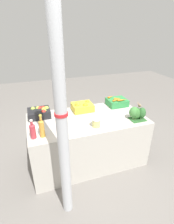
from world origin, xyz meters
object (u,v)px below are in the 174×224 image
(support_pole, at_px, (62,125))
(sparrow_bird, at_px, (140,105))
(orange_crate, at_px, (82,107))
(juice_bottle_ruby, at_px, (33,131))
(pickle_jar, at_px, (96,123))
(apple_crate, at_px, (40,112))
(carrot_crate, at_px, (117,102))
(juice_bottle_amber, at_px, (42,128))
(broccoli_pile, at_px, (136,113))

(support_pole, height_order, sparrow_bird, support_pole)
(orange_crate, height_order, juice_bottle_ruby, juice_bottle_ruby)
(pickle_jar, bearing_deg, apple_crate, 141.67)
(support_pole, relative_size, apple_crate, 7.30)
(carrot_crate, bearing_deg, orange_crate, 179.80)
(apple_crate, xyz_separation_m, orange_crate, (0.66, -0.01, -0.00))
(orange_crate, xyz_separation_m, carrot_crate, (0.63, -0.00, -0.01))
(juice_bottle_ruby, relative_size, juice_bottle_amber, 0.84)
(juice_bottle_ruby, bearing_deg, orange_crate, 35.06)
(apple_crate, relative_size, broccoli_pile, 1.37)
(juice_bottle_amber, relative_size, sparrow_bird, 2.21)
(carrot_crate, bearing_deg, juice_bottle_ruby, -158.74)
(apple_crate, height_order, juice_bottle_amber, juice_bottle_amber)
(carrot_crate, height_order, broccoli_pile, broccoli_pile)
(orange_crate, xyz_separation_m, pickle_jar, (0.03, -0.54, -0.01))
(juice_bottle_ruby, bearing_deg, sparrow_bird, 0.35)
(juice_bottle_amber, distance_m, sparrow_bird, 1.37)
(apple_crate, bearing_deg, juice_bottle_amber, -91.75)
(carrot_crate, xyz_separation_m, sparrow_bird, (0.06, -0.54, 0.16))
(orange_crate, bearing_deg, support_pole, -116.25)
(carrot_crate, height_order, pickle_jar, carrot_crate)
(orange_crate, distance_m, juice_bottle_amber, 0.87)
(orange_crate, height_order, carrot_crate, carrot_crate)
(juice_bottle_ruby, height_order, juice_bottle_amber, juice_bottle_amber)
(carrot_crate, bearing_deg, apple_crate, 179.63)
(carrot_crate, relative_size, juice_bottle_ruby, 1.29)
(apple_crate, relative_size, juice_bottle_amber, 1.08)
(pickle_jar, distance_m, sparrow_bird, 0.67)
(carrot_crate, xyz_separation_m, juice_bottle_ruby, (-1.41, -0.55, 0.04))
(broccoli_pile, xyz_separation_m, juice_bottle_amber, (-1.33, -0.02, 0.02))
(juice_bottle_ruby, xyz_separation_m, pickle_jar, (0.82, 0.01, -0.05))
(broccoli_pile, relative_size, juice_bottle_amber, 0.79)
(juice_bottle_ruby, height_order, pickle_jar, juice_bottle_ruby)
(juice_bottle_ruby, bearing_deg, support_pole, -60.14)
(sparrow_bird, bearing_deg, pickle_jar, -75.39)
(support_pole, distance_m, pickle_jar, 0.81)
(support_pole, distance_m, sparrow_bird, 1.30)
(orange_crate, distance_m, sparrow_bird, 0.89)
(apple_crate, distance_m, orange_crate, 0.66)
(support_pole, xyz_separation_m, carrot_crate, (1.13, 1.03, -0.34))
(orange_crate, bearing_deg, apple_crate, 179.47)
(juice_bottle_ruby, bearing_deg, apple_crate, 77.25)
(broccoli_pile, bearing_deg, pickle_jar, -179.48)
(support_pole, height_order, apple_crate, support_pole)
(support_pole, bearing_deg, pickle_jar, 42.13)
(orange_crate, height_order, broccoli_pile, broccoli_pile)
(support_pole, relative_size, pickle_jar, 20.31)
(carrot_crate, xyz_separation_m, juice_bottle_amber, (-1.30, -0.55, 0.06))
(support_pole, relative_size, broccoli_pile, 10.03)
(broccoli_pile, distance_m, juice_bottle_ruby, 1.44)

